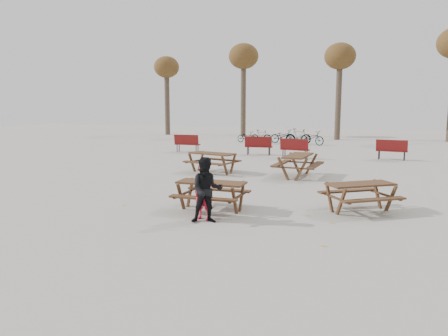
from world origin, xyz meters
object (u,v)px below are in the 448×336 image
(picnic_table_north, at_px, (212,163))
(adult, at_px, (207,190))
(picnic_table_east, at_px, (360,197))
(child, at_px, (204,192))
(picnic_table_far, at_px, (298,166))
(soda_bottle, at_px, (209,180))
(food_tray, at_px, (208,182))
(main_picnic_table, at_px, (211,189))

(picnic_table_north, bearing_deg, adult, -57.48)
(picnic_table_east, distance_m, picnic_table_north, 7.65)
(child, xyz_separation_m, picnic_table_north, (-2.44, 6.85, -0.27))
(child, height_order, picnic_table_north, child)
(picnic_table_east, distance_m, picnic_table_far, 5.48)
(adult, bearing_deg, soda_bottle, 84.73)
(picnic_table_far, bearing_deg, picnic_table_east, -148.61)
(picnic_table_far, bearing_deg, picnic_table_north, 96.24)
(food_tray, height_order, picnic_table_far, picnic_table_far)
(food_tray, bearing_deg, picnic_table_far, 78.73)
(picnic_table_north, distance_m, picnic_table_far, 3.50)
(main_picnic_table, relative_size, child, 1.32)
(adult, xyz_separation_m, picnic_table_far, (0.89, 7.22, -0.36))
(soda_bottle, bearing_deg, picnic_table_east, 20.23)
(picnic_table_east, bearing_deg, main_picnic_table, 161.94)
(soda_bottle, height_order, picnic_table_far, soda_bottle)
(adult, bearing_deg, child, 101.91)
(soda_bottle, relative_size, picnic_table_east, 0.10)
(picnic_table_far, bearing_deg, child, 175.50)
(main_picnic_table, distance_m, picnic_table_north, 6.35)
(main_picnic_table, distance_m, food_tray, 0.27)
(picnic_table_east, height_order, picnic_table_north, picnic_table_north)
(food_tray, distance_m, child, 0.78)
(adult, xyz_separation_m, picnic_table_east, (3.40, 2.36, -0.41))
(food_tray, height_order, picnic_table_east, food_tray)
(picnic_table_east, bearing_deg, child, 174.91)
(main_picnic_table, bearing_deg, soda_bottle, -87.34)
(child, bearing_deg, food_tray, 112.41)
(main_picnic_table, relative_size, picnic_table_north, 0.94)
(child, xyz_separation_m, picnic_table_east, (3.57, 2.12, -0.30))
(main_picnic_table, height_order, child, child)
(child, relative_size, picnic_table_east, 0.78)
(soda_bottle, bearing_deg, child, -78.04)
(picnic_table_east, relative_size, picnic_table_north, 0.92)
(food_tray, distance_m, picnic_table_far, 6.37)
(soda_bottle, height_order, child, child)
(main_picnic_table, bearing_deg, picnic_table_east, 17.72)
(child, height_order, picnic_table_far, child)
(adult, bearing_deg, food_tray, 86.03)
(main_picnic_table, bearing_deg, adult, -73.82)
(food_tray, bearing_deg, adult, -70.19)
(picnic_table_north, bearing_deg, picnic_table_east, -25.93)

